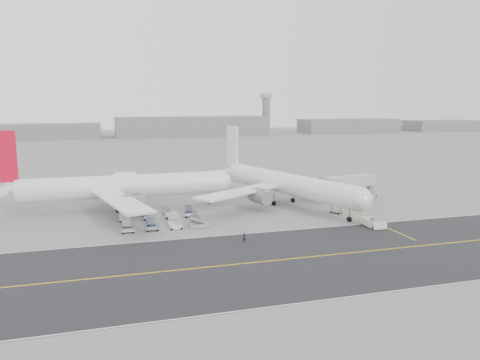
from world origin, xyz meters
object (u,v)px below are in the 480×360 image
object	(u,v)px
control_tower	(266,113)
airliner_b	(284,183)
airliner_a	(118,187)
ground_crew_a	(244,238)
pushback_tug	(374,222)
jet_bridge	(348,183)

from	to	relation	value
control_tower	airliner_b	world-z (taller)	control_tower
airliner_a	airliner_b	distance (m)	39.44
ground_crew_a	control_tower	bearing A→B (deg)	54.70
pushback_tug	airliner_b	bearing A→B (deg)	112.41
airliner_b	airliner_a	bearing A→B (deg)	153.40
control_tower	ground_crew_a	distance (m)	290.86
airliner_a	ground_crew_a	world-z (taller)	airliner_a
airliner_b	ground_crew_a	world-z (taller)	airliner_b
jet_bridge	control_tower	bearing A→B (deg)	66.98
pushback_tug	jet_bridge	size ratio (longest dim) A/B	0.45
control_tower	ground_crew_a	bearing A→B (deg)	-110.16
control_tower	ground_crew_a	world-z (taller)	control_tower
pushback_tug	ground_crew_a	distance (m)	28.15
pushback_tug	ground_crew_a	world-z (taller)	pushback_tug
control_tower	ground_crew_a	size ratio (longest dim) A/B	16.78
airliner_a	jet_bridge	distance (m)	57.08
airliner_a	ground_crew_a	xyz separation A→B (m)	(20.48, -33.29, -4.47)
control_tower	airliner_a	bearing A→B (deg)	-116.74
airliner_a	jet_bridge	bearing A→B (deg)	-94.82
jet_bridge	ground_crew_a	size ratio (longest dim) A/B	9.00
control_tower	jet_bridge	size ratio (longest dim) A/B	1.86
pushback_tug	control_tower	bearing A→B (deg)	76.53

